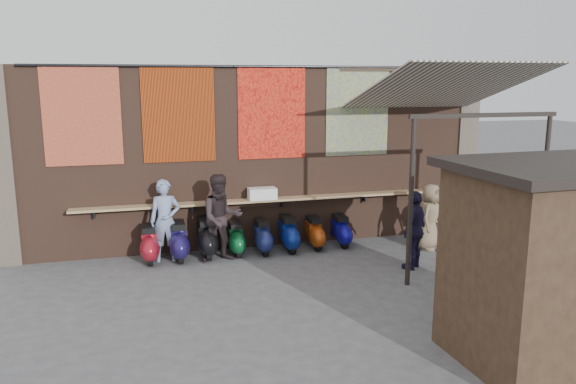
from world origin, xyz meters
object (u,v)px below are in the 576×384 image
Objects in this scene: scooter_stool_4 at (263,237)px; market_stall at (551,267)px; shopper_navy at (415,230)px; shopper_grey at (554,230)px; scooter_stool_6 at (315,233)px; shopper_tan at (430,217)px; scooter_stool_2 at (206,238)px; scooter_stool_5 at (289,234)px; scooter_stool_7 at (341,231)px; shelf_box at (262,194)px; diner_right at (221,218)px; scooter_stool_0 at (149,244)px; scooter_stool_3 at (236,239)px; scooter_stool_1 at (179,241)px; diner_left at (165,221)px.

scooter_stool_4 is 6.23m from market_stall.
shopper_navy is 2.55m from shopper_grey.
scooter_stool_6 is 2.57m from shopper_tan.
scooter_stool_2 reaches higher than scooter_stool_5.
scooter_stool_7 is at bearing 2.09° from scooter_stool_4.
shelf_box is at bearing -33.66° from shopper_grey.
shopper_tan is (1.80, -0.74, 0.39)m from scooter_stool_7.
scooter_stool_5 is 6.01m from market_stall.
scooter_stool_5 is 1.63m from diner_right.
scooter_stool_6 is at bearing 0.42° from diner_right.
diner_right reaches higher than scooter_stool_4.
scooter_stool_4 is (2.39, -0.00, -0.02)m from scooter_stool_0.
scooter_stool_3 is 1.01× the size of scooter_stool_6.
scooter_stool_0 is 4.22m from scooter_stool_7.
scooter_stool_3 is 0.47× the size of shopper_navy.
scooter_stool_7 is 5.76m from market_stall.
scooter_stool_4 is 0.95× the size of scooter_stool_5.
scooter_stool_3 is 0.97× the size of scooter_stool_4.
scooter_stool_5 is at bearing -33.94° from shopper_grey.
shopper_navy is 1.07× the size of shopper_tan.
scooter_stool_7 is (3.62, 0.07, -0.05)m from scooter_stool_1.
diner_right reaches higher than scooter_stool_3.
scooter_stool_2 is at bearing 179.49° from scooter_stool_6.
market_stall is at bearing -51.34° from scooter_stool_1.
diner_left is at bearing -179.03° from scooter_stool_3.
shopper_grey is at bearing -34.17° from scooter_stool_5.
shelf_box is 6.43m from market_stall.
shopper_navy is (3.62, -1.47, -0.12)m from diner_right.
shopper_tan reaches higher than scooter_stool_2.
shopper_tan reaches higher than scooter_stool_3.
shopper_navy is 0.62× the size of market_stall.
scooter_stool_3 is at bearing 178.06° from scooter_stool_5.
scooter_stool_2 is 0.63m from scooter_stool_3.
shopper_grey reaches higher than scooter_stool_6.
scooter_stool_5 is 2.68m from diner_left.
shelf_box is 0.84× the size of scooter_stool_7.
shopper_navy is (5.08, -1.76, 0.41)m from scooter_stool_0.
scooter_stool_3 is 0.74m from diner_right.
scooter_stool_2 is 0.55× the size of shopper_navy.
scooter_stool_1 is 1.79m from scooter_stool_4.
shopper_navy is (1.49, -1.80, 0.44)m from scooter_stool_6.
shopper_grey reaches higher than shopper_navy.
scooter_stool_7 is (2.41, 0.02, -0.00)m from scooter_stool_3.
diner_left is at bearing -179.69° from scooter_stool_6.
scooter_stool_3 is at bearing 179.77° from scooter_stool_6.
scooter_stool_2 reaches higher than scooter_stool_1.
shopper_tan is (5.42, -0.67, 0.34)m from scooter_stool_1.
shopper_grey is (4.87, -3.27, -0.31)m from shelf_box.
scooter_stool_3 is (1.81, 0.05, -0.03)m from scooter_stool_0.
market_stall is (3.24, -5.61, 0.93)m from scooter_stool_3.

